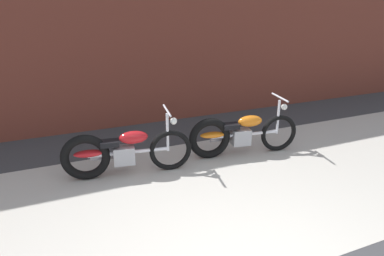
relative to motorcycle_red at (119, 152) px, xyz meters
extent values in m
cube|color=#B2ADA3|center=(0.67, -0.97, -0.40)|extent=(36.00, 3.50, 0.01)
cube|color=brown|center=(0.67, 2.48, 1.88)|extent=(36.00, 0.50, 4.55)
torus|color=black|center=(0.80, -0.12, -0.06)|extent=(0.68, 0.18, 0.68)
torus|color=black|center=(-0.49, 0.07, -0.03)|extent=(0.74, 0.24, 0.73)
cylinder|color=silver|center=(0.16, -0.02, -0.02)|extent=(1.23, 0.24, 0.06)
cube|color=#99999E|center=(0.08, -0.01, -0.06)|extent=(0.35, 0.26, 0.28)
ellipsoid|color=red|center=(0.23, -0.04, 0.22)|extent=(0.46, 0.25, 0.20)
ellipsoid|color=red|center=(-0.44, 0.06, 0.03)|extent=(0.46, 0.24, 0.10)
cube|color=black|center=(-0.12, 0.02, 0.16)|extent=(0.31, 0.24, 0.08)
cylinder|color=silver|center=(0.76, -0.11, 0.25)|extent=(0.05, 0.05, 0.62)
cylinder|color=silver|center=(0.76, -0.11, 0.61)|extent=(0.12, 0.58, 0.03)
sphere|color=white|center=(0.86, -0.13, 0.43)|extent=(0.11, 0.11, 0.11)
cylinder|color=silver|center=(-0.14, 0.17, -0.14)|extent=(0.55, 0.14, 0.06)
torus|color=black|center=(2.85, -0.16, -0.06)|extent=(0.68, 0.18, 0.68)
torus|color=black|center=(1.57, 0.04, -0.03)|extent=(0.74, 0.24, 0.73)
cylinder|color=silver|center=(2.21, -0.06, -0.02)|extent=(1.23, 0.24, 0.06)
cube|color=#99999E|center=(2.13, -0.05, -0.06)|extent=(0.35, 0.27, 0.28)
ellipsoid|color=orange|center=(2.29, -0.07, 0.22)|extent=(0.46, 0.26, 0.20)
ellipsoid|color=orange|center=(1.62, 0.03, 0.03)|extent=(0.46, 0.25, 0.10)
cube|color=black|center=(1.93, -0.02, 0.16)|extent=(0.31, 0.24, 0.08)
cylinder|color=silver|center=(2.81, -0.15, 0.25)|extent=(0.05, 0.05, 0.62)
cylinder|color=silver|center=(2.81, -0.15, 0.61)|extent=(0.12, 0.58, 0.03)
sphere|color=white|center=(2.91, -0.17, 0.43)|extent=(0.11, 0.11, 0.11)
cylinder|color=silver|center=(1.92, 0.14, -0.14)|extent=(0.55, 0.14, 0.06)
camera|label=1|loc=(-0.80, -4.81, 2.15)|focal=31.73mm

